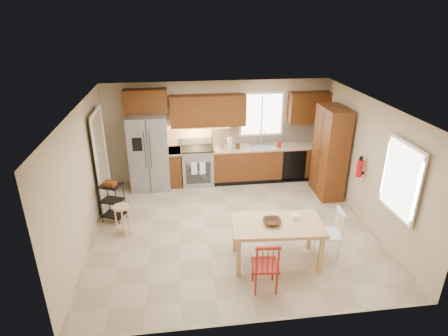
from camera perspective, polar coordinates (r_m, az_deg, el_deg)
name	(u,v)px	position (r m, az deg, el deg)	size (l,w,h in m)	color
floor	(232,227)	(7.67, 1.27, -9.05)	(5.50, 5.50, 0.00)	tan
ceiling	(234,106)	(6.67, 1.46, 9.37)	(5.50, 5.00, 0.02)	silver
wall_back	(218,131)	(9.40, -0.95, 5.66)	(5.50, 0.02, 2.50)	#CCB793
wall_front	(262,249)	(4.94, 5.84, -12.25)	(5.50, 0.02, 2.50)	#CCB793
wall_left	(82,179)	(7.22, -20.76, -1.60)	(0.02, 5.00, 2.50)	#CCB793
wall_right	(370,164)	(7.95, 21.36, 0.59)	(0.02, 5.00, 2.50)	#CCB793
refrigerator	(149,152)	(9.13, -11.33, 2.38)	(0.92, 0.75, 1.82)	gray
range_stove	(198,166)	(9.34, -4.05, 0.31)	(0.76, 0.63, 0.92)	gray
base_cabinet_narrow	(175,167)	(9.34, -7.42, 0.11)	(0.30, 0.60, 0.90)	#5E2B11
base_cabinet_run	(269,162)	(9.62, 6.94, 0.84)	(2.92, 0.60, 0.90)	#5E2B11
dishwasher	(294,166)	(9.51, 10.63, 0.34)	(0.60, 0.02, 0.78)	black
backsplash	(268,132)	(9.63, 6.74, 5.48)	(2.92, 0.03, 0.55)	beige
upper_over_fridge	(146,101)	(8.97, -11.87, 9.95)	(1.00, 0.35, 0.55)	#5D2D0F
upper_left_block	(208,111)	(9.04, -2.44, 8.73)	(1.80, 0.35, 0.75)	#5D2D0F
upper_right_block	(309,107)	(9.58, 12.81, 9.02)	(1.00, 0.35, 0.75)	#5D2D0F
window_back	(262,114)	(9.45, 5.76, 8.17)	(1.12, 0.04, 1.12)	white
sink	(263,148)	(9.43, 5.94, 3.09)	(0.62, 0.46, 0.16)	gray
undercab_glow	(196,127)	(9.11, -4.27, 6.21)	(1.60, 0.30, 0.01)	#FFBF66
soap_bottle	(279,143)	(9.38, 8.38, 3.74)	(0.09, 0.09, 0.19)	#B90C11
paper_towel	(230,143)	(9.17, 0.86, 3.81)	(0.12, 0.12, 0.28)	white
canister_steel	(222,145)	(9.16, -0.38, 3.46)	(0.11, 0.11, 0.18)	gray
canister_wood	(238,146)	(9.19, 2.12, 3.39)	(0.10, 0.10, 0.14)	#452312
pantry	(330,152)	(8.88, 15.84, 2.29)	(0.50, 0.95, 2.10)	#5E2B11
fire_extinguisher	(360,168)	(8.07, 19.97, -0.02)	(0.12, 0.12, 0.36)	#B90C11
window_right	(401,180)	(6.94, 25.38, -1.59)	(0.04, 1.02, 1.32)	white
doorway	(101,162)	(8.45, -18.27, 0.90)	(0.04, 0.95, 2.10)	#8C7A59
dining_table	(276,243)	(6.64, 7.96, -11.19)	(1.52, 0.86, 0.74)	tan
chair_red	(265,264)	(6.01, 6.30, -14.39)	(0.42, 0.42, 0.90)	maroon
chair_white	(328,233)	(6.93, 15.60, -9.56)	(0.42, 0.42, 0.90)	white
table_bowl	(272,224)	(6.41, 7.31, -8.47)	(0.31, 0.31, 0.08)	#452312
table_jar	(295,218)	(6.59, 10.77, -7.49)	(0.11, 0.11, 0.13)	white
bar_stool	(123,221)	(7.54, -15.18, -7.75)	(0.31, 0.31, 0.64)	tan
utility_cart	(113,202)	(8.02, -16.63, -5.05)	(0.43, 0.33, 0.85)	black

